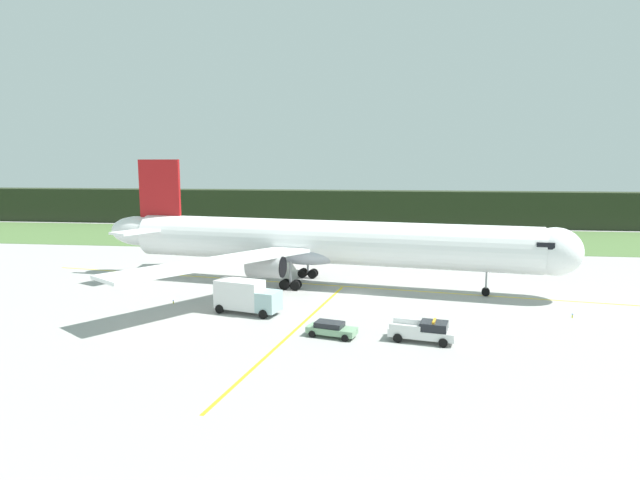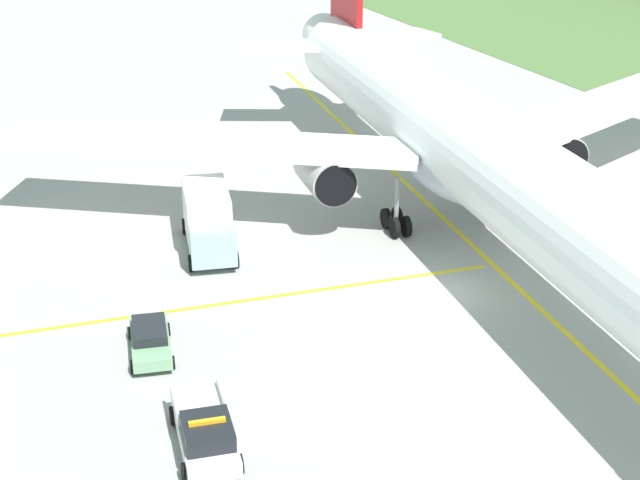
% 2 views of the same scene
% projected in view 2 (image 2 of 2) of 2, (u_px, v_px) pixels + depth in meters
% --- Properties ---
extents(ground, '(320.00, 320.00, 0.00)m').
position_uv_depth(ground, '(440.00, 293.00, 49.94)').
color(ground, '#A1A09C').
extents(taxiway_centerline_main, '(78.71, 12.36, 0.01)m').
position_uv_depth(taxiway_centerline_main, '(476.00, 249.00, 54.79)').
color(taxiway_centerline_main, yellow).
rests_on(taxiway_centerline_main, ground).
extents(taxiway_centerline_spur, '(5.60, 34.60, 0.01)m').
position_uv_depth(taxiway_centerline_spur, '(160.00, 313.00, 48.04)').
color(taxiway_centerline_spur, yellow).
rests_on(taxiway_centerline_spur, ground).
extents(airliner, '(59.59, 49.12, 15.46)m').
position_uv_depth(airliner, '(477.00, 155.00, 53.13)').
color(airliner, white).
rests_on(airliner, ground).
extents(ops_pickup_truck, '(5.82, 3.13, 1.94)m').
position_uv_depth(ops_pickup_truck, '(205.00, 431.00, 37.65)').
color(ops_pickup_truck, silver).
rests_on(ops_pickup_truck, ground).
extents(catering_truck, '(7.02, 4.08, 3.47)m').
position_uv_depth(catering_truck, '(208.00, 220.00, 54.05)').
color(catering_truck, '#98B8BA').
rests_on(catering_truck, ground).
extents(staff_car, '(4.60, 2.75, 1.30)m').
position_uv_depth(staff_car, '(150.00, 339.00, 44.37)').
color(staff_car, gray).
rests_on(staff_car, ground).
extents(taxiway_edge_light_west, '(0.12, 0.12, 0.37)m').
position_uv_depth(taxiway_edge_light_west, '(199.00, 186.00, 62.87)').
color(taxiway_edge_light_west, yellow).
rests_on(taxiway_edge_light_west, ground).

